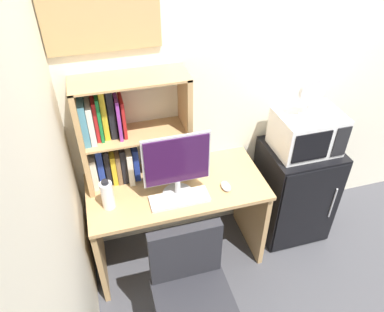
{
  "coord_description": "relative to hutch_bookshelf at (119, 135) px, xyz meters",
  "views": [
    {
      "loc": [
        -1.36,
        -2.09,
        2.4
      ],
      "look_at": [
        -0.85,
        -0.32,
        0.98
      ],
      "focal_mm": 34.47,
      "sensor_mm": 36.0,
      "label": 1
    }
  ],
  "objects": [
    {
      "name": "wall_back",
      "position": [
        1.67,
        0.13,
        0.21
      ],
      "size": [
        6.4,
        0.04,
        2.6
      ],
      "primitive_type": "cube",
      "color": "silver",
      "rests_on": "ground_plane"
    },
    {
      "name": "desk",
      "position": [
        0.32,
        -0.18,
        -0.58
      ],
      "size": [
        1.2,
        0.58,
        0.73
      ],
      "color": "tan",
      "rests_on": "ground_plane"
    },
    {
      "name": "hutch_bookshelf",
      "position": [
        0.0,
        0.0,
        0.0
      ],
      "size": [
        0.69,
        0.26,
        0.74
      ],
      "color": "tan",
      "rests_on": "desk"
    },
    {
      "name": "monitor",
      "position": [
        0.31,
        -0.26,
        -0.1
      ],
      "size": [
        0.43,
        0.2,
        0.46
      ],
      "color": "#B7B7BC",
      "rests_on": "desk"
    },
    {
      "name": "keyboard",
      "position": [
        0.3,
        -0.32,
        -0.34
      ],
      "size": [
        0.38,
        0.14,
        0.02
      ],
      "primitive_type": "cube",
      "color": "silver",
      "rests_on": "desk"
    },
    {
      "name": "computer_mouse",
      "position": [
        0.63,
        -0.29,
        -0.34
      ],
      "size": [
        0.06,
        0.1,
        0.03
      ],
      "primitive_type": "ellipsoid",
      "color": "silver",
      "rests_on": "desk"
    },
    {
      "name": "water_bottle",
      "position": [
        -0.14,
        -0.25,
        -0.25
      ],
      "size": [
        0.08,
        0.08,
        0.21
      ],
      "color": "silver",
      "rests_on": "desk"
    },
    {
      "name": "mini_fridge",
      "position": [
        1.28,
        -0.14,
        -0.68
      ],
      "size": [
        0.52,
        0.49,
        0.82
      ],
      "color": "black",
      "rests_on": "ground_plane"
    },
    {
      "name": "microwave",
      "position": [
        1.28,
        -0.14,
        -0.12
      ],
      "size": [
        0.45,
        0.35,
        0.29
      ],
      "color": "silver",
      "rests_on": "mini_fridge"
    },
    {
      "name": "desk_fan",
      "position": [
        1.24,
        -0.14,
        0.17
      ],
      "size": [
        0.18,
        0.11,
        0.26
      ],
      "color": "silver",
      "rests_on": "microwave"
    },
    {
      "name": "desk_chair",
      "position": [
        0.24,
        -0.86,
        -0.67
      ],
      "size": [
        0.5,
        0.5,
        0.91
      ],
      "color": "black",
      "rests_on": "ground_plane"
    },
    {
      "name": "wall_corkboard",
      "position": [
        0.0,
        0.1,
        0.78
      ],
      "size": [
        0.64,
        0.02,
        0.54
      ],
      "primitive_type": "cube",
      "color": "tan"
    }
  ]
}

